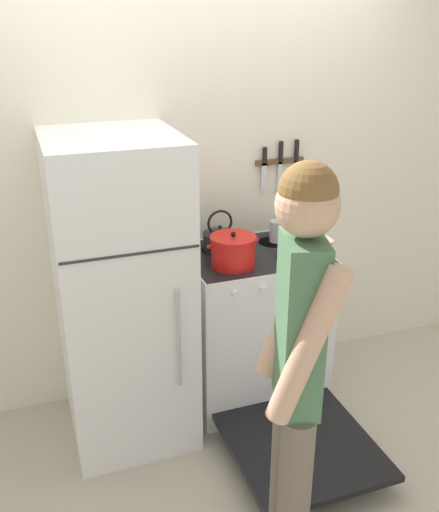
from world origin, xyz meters
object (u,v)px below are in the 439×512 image
at_px(dutch_oven_pot, 233,251).
at_px(person, 297,370).
at_px(stove_range, 255,329).
at_px(utensil_jar, 277,230).
at_px(refrigerator, 122,294).
at_px(tea_kettle, 220,238).

bearing_deg(dutch_oven_pot, person, -99.08).
bearing_deg(person, stove_range, -0.52).
relative_size(dutch_oven_pot, utensil_jar, 1.05).
relative_size(stove_range, utensil_jar, 4.92).
height_order(utensil_jar, person, person).
distance_m(refrigerator, dutch_oven_pot, 0.63).
bearing_deg(refrigerator, stove_range, 1.07).
bearing_deg(refrigerator, tea_kettle, 15.97).
bearing_deg(dutch_oven_pot, refrigerator, 173.70).
bearing_deg(tea_kettle, dutch_oven_pot, -93.26).
relative_size(refrigerator, dutch_oven_pot, 5.76).
bearing_deg(tea_kettle, person, -98.04).
bearing_deg(refrigerator, utensil_jar, 10.49).
xyz_separation_m(dutch_oven_pot, tea_kettle, (0.01, 0.24, -0.02)).
distance_m(stove_range, person, 1.35).
bearing_deg(person, utensil_jar, -6.11).
height_order(refrigerator, tea_kettle, refrigerator).
xyz_separation_m(tea_kettle, person, (-0.19, -1.34, 0.01)).
bearing_deg(stove_range, tea_kettle, 135.44).
relative_size(refrigerator, person, 0.94).
height_order(stove_range, person, person).
relative_size(tea_kettle, utensil_jar, 0.88).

